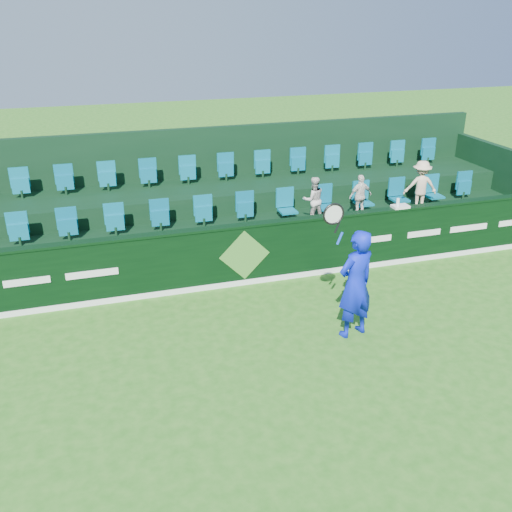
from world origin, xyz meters
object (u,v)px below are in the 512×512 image
object	(u,v)px
spectator_left	(313,200)
towel	(400,206)
spectator_right	(421,186)
spectator_middle	(360,196)
tennis_player	(355,284)
drinks_bottle	(398,203)

from	to	relation	value
spectator_left	towel	xyz separation A→B (m)	(1.64, -1.12, 0.03)
spectator_right	towel	distance (m)	1.65
towel	spectator_right	bearing A→B (deg)	42.89
spectator_left	spectator_middle	distance (m)	1.21
tennis_player	spectator_right	size ratio (longest dim) A/B	2.11
drinks_bottle	spectator_right	bearing A→B (deg)	41.20
tennis_player	drinks_bottle	bearing A→B (deg)	48.71
tennis_player	spectator_right	world-z (taller)	tennis_player
tennis_player	towel	xyz separation A→B (m)	(2.35, 2.59, 0.35)
towel	spectator_left	bearing A→B (deg)	145.66
spectator_left	spectator_middle	bearing A→B (deg)	-178.28
tennis_player	spectator_left	xyz separation A→B (m)	(0.71, 3.71, 0.32)
tennis_player	drinks_bottle	xyz separation A→B (m)	(2.27, 2.59, 0.44)
tennis_player	spectator_middle	world-z (taller)	tennis_player
drinks_bottle	towel	bearing A→B (deg)	0.00
towel	drinks_bottle	distance (m)	0.11
tennis_player	spectator_left	world-z (taller)	tennis_player
tennis_player	spectator_right	bearing A→B (deg)	46.23
spectator_middle	spectator_left	bearing A→B (deg)	-7.38
spectator_left	spectator_middle	xyz separation A→B (m)	(1.21, 0.00, -0.02)
spectator_right	drinks_bottle	xyz separation A→B (m)	(-1.28, -1.12, 0.03)
spectator_middle	spectator_right	world-z (taller)	spectator_right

